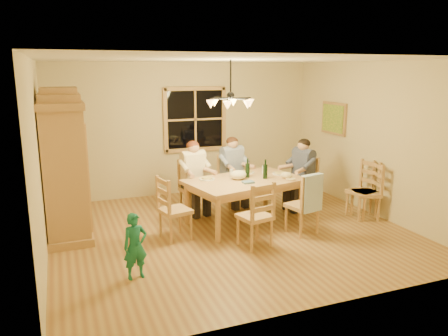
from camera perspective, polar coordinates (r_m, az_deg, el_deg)
name	(u,v)px	position (r m, az deg, el deg)	size (l,w,h in m)	color
floor	(230,231)	(7.13, 0.81, -8.25)	(5.50, 5.50, 0.00)	#936135
ceiling	(231,59)	(6.66, 0.88, 13.99)	(5.50, 5.00, 0.02)	white
wall_back	(186,129)	(9.11, -5.04, 5.07)	(5.50, 0.02, 2.70)	beige
wall_left	(39,162)	(6.30, -23.05, 0.70)	(0.02, 5.00, 2.70)	beige
wall_right	(374,139)	(8.19, 19.04, 3.57)	(0.02, 5.00, 2.70)	beige
window	(195,119)	(9.11, -3.79, 6.36)	(1.30, 0.06, 1.30)	black
painting	(334,118)	(9.08, 14.12, 6.30)	(0.06, 0.78, 0.64)	#A77648
chandelier	(231,102)	(6.68, 0.86, 8.64)	(0.77, 0.68, 0.71)	black
armoire	(65,169)	(7.15, -20.05, -0.14)	(0.66, 1.40, 2.30)	#A77648
dining_table	(245,185)	(7.34, 2.73, -2.24)	(2.10, 1.54, 0.76)	tan
chair_far_left	(194,197)	(7.91, -3.94, -3.85)	(0.52, 0.51, 0.99)	#B3844F
chair_far_right	(232,190)	(8.34, 1.10, -2.94)	(0.52, 0.51, 0.99)	#B3844F
chair_near_left	(255,226)	(6.49, 4.02, -7.59)	(0.52, 0.51, 0.99)	#B3844F
chair_near_right	(302,215)	(7.08, 10.14, -6.02)	(0.52, 0.51, 0.99)	#B3844F
chair_end_left	(175,220)	(6.78, -6.37, -6.75)	(0.51, 0.52, 0.99)	#B3844F
chair_end_right	(302,194)	(8.25, 10.09, -3.31)	(0.51, 0.52, 0.99)	#B3844F
adult_woman	(194,168)	(7.77, -4.00, -0.04)	(0.46, 0.49, 0.87)	beige
adult_plaid_man	(232,163)	(8.21, 1.11, 0.67)	(0.46, 0.49, 0.87)	#354893
adult_slate_man	(303,165)	(8.12, 10.24, 0.34)	(0.49, 0.46, 0.87)	#3F4665
towel	(312,193)	(6.83, 11.37, -3.26)	(0.38, 0.10, 0.58)	#ADC9EA
wine_bottle_a	(247,168)	(7.41, 3.09, 0.01)	(0.08, 0.08, 0.33)	black
wine_bottle_b	(265,169)	(7.35, 5.41, -0.13)	(0.08, 0.08, 0.33)	black
plate_woman	(207,179)	(7.30, -2.26, -1.44)	(0.26, 0.26, 0.02)	white
plate_plaid	(247,172)	(7.76, 3.06, -0.59)	(0.26, 0.26, 0.02)	white
plate_slate	(280,174)	(7.73, 7.30, -0.74)	(0.26, 0.26, 0.02)	white
wine_glass_a	(231,173)	(7.44, 0.98, -0.67)	(0.06, 0.06, 0.14)	silver
wine_glass_b	(264,170)	(7.74, 5.23, -0.21)	(0.06, 0.06, 0.14)	silver
cap	(286,175)	(7.43, 8.16, -0.95)	(0.20, 0.20, 0.11)	beige
napkin	(248,182)	(7.07, 3.17, -1.86)	(0.18, 0.14, 0.03)	slate
cloth_bundle	(238,175)	(7.29, 1.89, -0.91)	(0.28, 0.22, 0.15)	beige
child	(135,246)	(5.58, -11.51, -9.97)	(0.31, 0.20, 0.84)	#19725F
chair_spare_front	(362,200)	(8.11, 17.55, -4.00)	(0.52, 0.53, 0.99)	#B3844F
chair_spare_back	(365,201)	(8.04, 17.98, -4.18)	(0.53, 0.54, 0.99)	#B3844F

